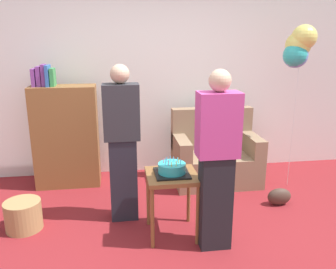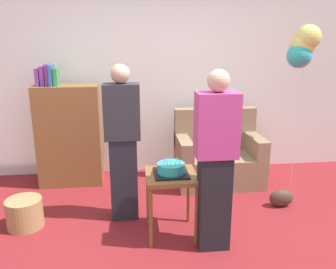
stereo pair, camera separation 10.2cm
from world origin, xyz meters
name	(u,v)px [view 1 (the left image)]	position (x,y,z in m)	size (l,w,h in m)	color
ground_plane	(180,247)	(0.00, 0.00, 0.00)	(8.00, 8.00, 0.00)	maroon
wall_back	(155,77)	(0.00, 2.05, 1.35)	(6.00, 0.10, 2.70)	silver
couch	(215,157)	(0.74, 1.47, 0.34)	(1.10, 0.70, 0.96)	#8C7054
bookshelf	(66,135)	(-1.20, 1.64, 0.67)	(0.80, 0.36, 1.56)	brown
side_table	(172,184)	(-0.04, 0.24, 0.53)	(0.48, 0.48, 0.63)	brown
birthday_cake	(172,169)	(-0.04, 0.24, 0.68)	(0.32, 0.32, 0.17)	black
person_blowing_candles	(122,143)	(-0.49, 0.64, 0.83)	(0.36, 0.22, 1.63)	#23232D
person_holding_cake	(217,161)	(0.32, -0.01, 0.83)	(0.36, 0.22, 1.63)	black
wicker_basket	(23,215)	(-1.51, 0.55, 0.15)	(0.36, 0.36, 0.30)	#A88451
handbag	(279,197)	(1.28, 0.67, 0.10)	(0.28, 0.14, 0.20)	#473328
balloon_bunch	(298,48)	(1.62, 1.20, 1.75)	(0.38, 0.34, 2.02)	silver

